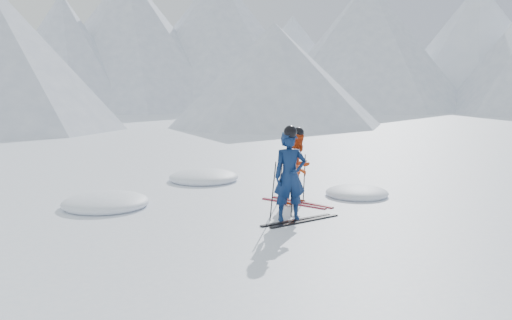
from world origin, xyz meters
TOP-DOWN VIEW (x-y plane):
  - ground at (0.00, 0.00)m, footprint 160.00×160.00m
  - mountain_range at (5.71, 35.31)m, footprint 106.15×62.94m
  - skier_blue at (-1.57, -0.49)m, footprint 0.75×0.62m
  - skier_red at (-0.53, 0.63)m, footprint 0.93×0.82m
  - pole_blue_left at (-1.87, -0.34)m, footprint 0.12×0.08m
  - pole_blue_right at (-1.32, -0.24)m, footprint 0.12×0.07m
  - pole_red_left at (-0.83, 0.88)m, footprint 0.11×0.09m
  - pole_red_right at (-0.23, 0.78)m, footprint 0.11×0.08m
  - ski_worn_left at (-0.65, 0.63)m, footprint 0.64×1.63m
  - ski_worn_right at (-0.41, 0.63)m, footprint 0.53×1.66m
  - ski_loose_a at (-1.49, -0.61)m, footprint 1.70×0.14m
  - ski_loose_b at (-1.39, -0.76)m, footprint 1.70×0.20m
  - snow_lumps at (-1.87, 2.92)m, footprint 7.17×5.53m

SIDE VIEW (x-z plane):
  - ground at x=0.00m, z-range 0.00..0.00m
  - snow_lumps at x=-1.87m, z-range -0.21..0.21m
  - ski_worn_left at x=-0.65m, z-range 0.00..0.03m
  - ski_worn_right at x=-0.41m, z-range 0.00..0.03m
  - ski_loose_a at x=-1.49m, z-range 0.00..0.03m
  - ski_loose_b at x=-1.39m, z-range 0.00..0.03m
  - pole_red_left at x=-0.83m, z-range 0.00..1.08m
  - pole_red_right at x=-0.23m, z-range 0.00..1.08m
  - pole_blue_left at x=-1.87m, z-range 0.00..1.18m
  - pole_blue_right at x=-1.32m, z-range 0.00..1.18m
  - skier_red at x=-0.53m, z-range 0.00..1.62m
  - skier_blue at x=-1.57m, z-range 0.00..1.78m
  - mountain_range at x=5.71m, z-range -1.04..14.49m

